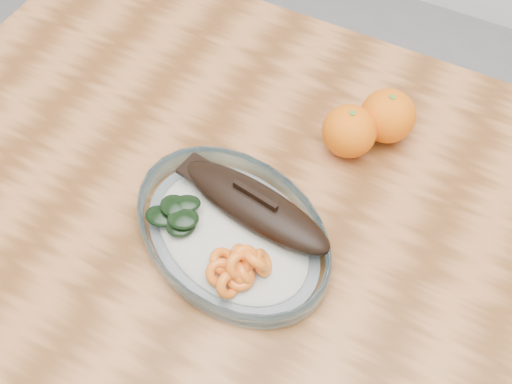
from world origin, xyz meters
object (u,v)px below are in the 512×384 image
at_px(dining_table, 310,312).
at_px(orange_left, 388,116).
at_px(plated_meal, 233,230).
at_px(orange_right, 349,131).

xyz_separation_m(dining_table, orange_left, (-0.01, 0.23, 0.13)).
relative_size(plated_meal, orange_right, 8.74).
bearing_deg(dining_table, orange_right, 102.57).
distance_m(dining_table, plated_meal, 0.16).
bearing_deg(dining_table, orange_left, 91.84).
height_order(dining_table, orange_left, orange_left).
height_order(plated_meal, orange_right, plated_meal).
bearing_deg(plated_meal, orange_left, 87.26).
distance_m(orange_left, orange_right, 0.06).
xyz_separation_m(orange_left, orange_right, (-0.03, -0.05, -0.00)).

